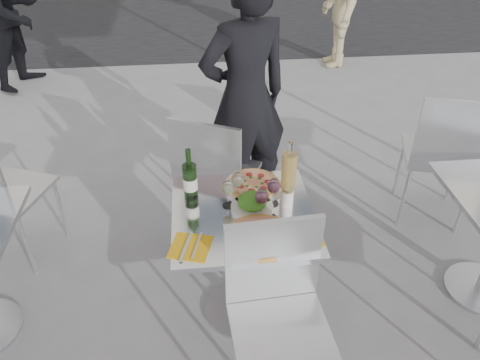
{
  "coord_description": "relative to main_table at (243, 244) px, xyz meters",
  "views": [
    {
      "loc": [
        -0.2,
        -1.83,
        2.26
      ],
      "look_at": [
        0.0,
        0.15,
        0.85
      ],
      "focal_mm": 35.0,
      "sensor_mm": 36.0,
      "label": 1
    }
  ],
  "objects": [
    {
      "name": "ground",
      "position": [
        0.0,
        0.0,
        -0.54
      ],
      "size": [
        80.0,
        80.0,
        0.0
      ],
      "primitive_type": "plane",
      "color": "slate"
    },
    {
      "name": "street_asphalt",
      "position": [
        0.0,
        6.5,
        -0.54
      ],
      "size": [
        24.0,
        5.0,
        0.0
      ],
      "primitive_type": "cube",
      "color": "black",
      "rests_on": "ground"
    },
    {
      "name": "main_table",
      "position": [
        0.0,
        0.0,
        0.0
      ],
      "size": [
        0.72,
        0.72,
        0.75
      ],
      "color": "#B7BABF",
      "rests_on": "ground"
    },
    {
      "name": "chair_far",
      "position": [
        -0.12,
        0.62,
        0.05
      ],
      "size": [
        0.61,
        0.61,
        1.0
      ],
      "rotation": [
        0.0,
        0.0,
        2.71
      ],
      "color": "silver",
      "rests_on": "ground"
    },
    {
      "name": "chair_near",
      "position": [
        0.11,
        -0.45,
        0.04
      ],
      "size": [
        0.47,
        0.48,
        0.97
      ],
      "rotation": [
        0.0,
        0.0,
        0.07
      ],
      "color": "silver",
      "rests_on": "ground"
    },
    {
      "name": "side_chair_rfar",
      "position": [
        1.44,
        0.69,
        0.07
      ],
      "size": [
        0.59,
        0.6,
        1.03
      ],
      "rotation": [
        0.0,
        0.0,
        2.84
      ],
      "color": "silver",
      "rests_on": "ground"
    },
    {
      "name": "woman_diner",
      "position": [
        0.12,
        1.03,
        0.35
      ],
      "size": [
        0.76,
        0.63,
        1.77
      ],
      "primitive_type": "imported",
      "rotation": [
        0.0,
        0.0,
        3.51
      ],
      "color": "black",
      "rests_on": "ground"
    },
    {
      "name": "pedestrian_a",
      "position": [
        -2.13,
        3.58,
        0.27
      ],
      "size": [
        0.86,
        0.95,
        1.61
      ],
      "primitive_type": "imported",
      "rotation": [
        0.0,
        0.0,
        1.2
      ],
      "color": "black",
      "rests_on": "ground"
    },
    {
      "name": "pedestrian_b",
      "position": [
        1.54,
        3.78,
        0.24
      ],
      "size": [
        0.64,
        1.04,
        1.57
      ],
      "primitive_type": "imported",
      "rotation": [
        0.0,
        0.0,
        4.65
      ],
      "color": "tan",
      "rests_on": "ground"
    },
    {
      "name": "pizza_near",
      "position": [
        0.06,
        -0.19,
        0.22
      ],
      "size": [
        0.32,
        0.32,
        0.02
      ],
      "color": "#DDAF56",
      "rests_on": "main_table"
    },
    {
      "name": "pizza_far",
      "position": [
        0.08,
        0.22,
        0.23
      ],
      "size": [
        0.32,
        0.32,
        0.03
      ],
      "color": "white",
      "rests_on": "main_table"
    },
    {
      "name": "salad_plate",
      "position": [
        0.05,
        0.04,
        0.25
      ],
      "size": [
        0.22,
        0.22,
        0.09
      ],
      "color": "white",
      "rests_on": "main_table"
    },
    {
      "name": "wine_bottle",
      "position": [
        -0.26,
        0.16,
        0.32
      ],
      "size": [
        0.07,
        0.08,
        0.29
      ],
      "color": "#244E1D",
      "rests_on": "main_table"
    },
    {
      "name": "carafe",
      "position": [
        0.27,
        0.19,
        0.33
      ],
      "size": [
        0.08,
        0.08,
        0.29
      ],
      "color": "#E6C362",
      "rests_on": "main_table"
    },
    {
      "name": "sugar_shaker",
      "position": [
        0.23,
        0.05,
        0.26
      ],
      "size": [
        0.06,
        0.06,
        0.11
      ],
      "color": "white",
      "rests_on": "main_table"
    },
    {
      "name": "wineglass_white_a",
      "position": [
        -0.07,
        0.07,
        0.32
      ],
      "size": [
        0.07,
        0.07,
        0.16
      ],
      "color": "white",
      "rests_on": "main_table"
    },
    {
      "name": "wineglass_white_b",
      "position": [
        -0.01,
        0.13,
        0.32
      ],
      "size": [
        0.07,
        0.07,
        0.16
      ],
      "color": "white",
      "rests_on": "main_table"
    },
    {
      "name": "wineglass_red_a",
      "position": [
        0.09,
        -0.02,
        0.32
      ],
      "size": [
        0.07,
        0.07,
        0.16
      ],
      "color": "white",
      "rests_on": "main_table"
    },
    {
      "name": "wineglass_red_b",
      "position": [
        0.16,
        0.06,
        0.32
      ],
      "size": [
        0.07,
        0.07,
        0.16
      ],
      "color": "white",
      "rests_on": "main_table"
    },
    {
      "name": "napkin_left",
      "position": [
        -0.27,
        -0.22,
        0.21
      ],
      "size": [
        0.22,
        0.22,
        0.01
      ],
      "rotation": [
        0.0,
        0.0,
        -0.28
      ],
      "color": "gold",
      "rests_on": "main_table"
    },
    {
      "name": "napkin_right",
      "position": [
        0.27,
        -0.19,
        0.21
      ],
      "size": [
        0.19,
        0.2,
        0.01
      ],
      "rotation": [
        0.0,
        0.0,
        -0.03
      ],
      "color": "gold",
      "rests_on": "main_table"
    }
  ]
}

